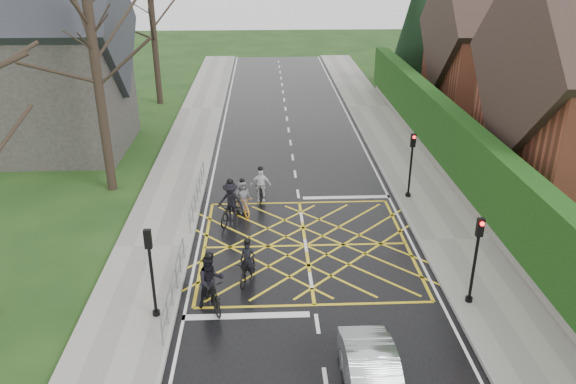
{
  "coord_description": "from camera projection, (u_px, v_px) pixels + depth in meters",
  "views": [
    {
      "loc": [
        -1.56,
        -19.4,
        11.01
      ],
      "look_at": [
        -0.6,
        2.34,
        1.3
      ],
      "focal_mm": 35.0,
      "sensor_mm": 36.0,
      "label": 1
    }
  ],
  "objects": [
    {
      "name": "railing_south",
      "position": [
        174.0,
        280.0,
        18.55
      ],
      "size": [
        0.05,
        5.04,
        1.03
      ],
      "color": "slate",
      "rests_on": "ground"
    },
    {
      "name": "cyclist_front",
      "position": [
        261.0,
        189.0,
        25.8
      ],
      "size": [
        0.94,
        1.74,
        1.72
      ],
      "rotation": [
        0.0,
        0.0,
        -0.05
      ],
      "color": "black",
      "rests_on": "ground"
    },
    {
      "name": "stone_wall",
      "position": [
        452.0,
        176.0,
        27.89
      ],
      "size": [
        0.5,
        38.0,
        0.7
      ],
      "primitive_type": "cube",
      "color": "slate",
      "rests_on": "ground"
    },
    {
      "name": "cyclist_back",
      "position": [
        211.0,
        286.0,
        18.25
      ],
      "size": [
        1.27,
        2.09,
        2.02
      ],
      "rotation": [
        0.0,
        0.0,
        0.37
      ],
      "color": "black",
      "rests_on": "ground"
    },
    {
      "name": "sidewalk_left",
      "position": [
        153.0,
        247.0,
        21.97
      ],
      "size": [
        3.0,
        80.0,
        0.15
      ],
      "primitive_type": "cube",
      "color": "gray",
      "rests_on": "ground"
    },
    {
      "name": "road",
      "position": [
        306.0,
        245.0,
        22.24
      ],
      "size": [
        9.0,
        80.0,
        0.01
      ],
      "primitive_type": "cube",
      "color": "black",
      "rests_on": "ground"
    },
    {
      "name": "railing_north",
      "position": [
        197.0,
        189.0,
        25.39
      ],
      "size": [
        0.05,
        6.04,
        1.03
      ],
      "color": "slate",
      "rests_on": "ground"
    },
    {
      "name": "tree_near",
      "position": [
        89.0,
        21.0,
        24.13
      ],
      "size": [
        9.24,
        9.24,
        11.44
      ],
      "color": "black",
      "rests_on": "ground"
    },
    {
      "name": "tree_far",
      "position": [
        151.0,
        2.0,
        39.01
      ],
      "size": [
        8.4,
        8.4,
        10.4
      ],
      "color": "black",
      "rests_on": "ground"
    },
    {
      "name": "cyclist_mid",
      "position": [
        231.0,
        206.0,
        23.95
      ],
      "size": [
        1.36,
        2.12,
        1.95
      ],
      "rotation": [
        0.0,
        0.0,
        -0.36
      ],
      "color": "black",
      "rests_on": "ground"
    },
    {
      "name": "traffic_light_se",
      "position": [
        475.0,
        262.0,
        17.94
      ],
      "size": [
        0.24,
        0.31,
        3.21
      ],
      "rotation": [
        0.0,
        0.0,
        3.14
      ],
      "color": "black",
      "rests_on": "ground"
    },
    {
      "name": "traffic_light_ne",
      "position": [
        411.0,
        166.0,
        25.6
      ],
      "size": [
        0.24,
        0.31,
        3.21
      ],
      "rotation": [
        0.0,
        0.0,
        3.14
      ],
      "color": "black",
      "rests_on": "ground"
    },
    {
      "name": "conifer",
      "position": [
        418.0,
        25.0,
        44.36
      ],
      "size": [
        4.6,
        4.6,
        10.0
      ],
      "color": "black",
      "rests_on": "ground"
    },
    {
      "name": "traffic_light_sw",
      "position": [
        152.0,
        274.0,
        17.26
      ],
      "size": [
        0.24,
        0.31,
        3.21
      ],
      "color": "black",
      "rests_on": "ground"
    },
    {
      "name": "cyclist_lead",
      "position": [
        243.0,
        201.0,
        24.74
      ],
      "size": [
        1.16,
        1.77,
        1.63
      ],
      "rotation": [
        0.0,
        0.0,
        0.38
      ],
      "color": "orange",
      "rests_on": "ground"
    },
    {
      "name": "sidewalk_right",
      "position": [
        455.0,
        241.0,
        22.46
      ],
      "size": [
        3.0,
        80.0,
        0.15
      ],
      "primitive_type": "cube",
      "color": "gray",
      "rests_on": "ground"
    },
    {
      "name": "ground",
      "position": [
        306.0,
        246.0,
        22.24
      ],
      "size": [
        120.0,
        120.0,
        0.0
      ],
      "primitive_type": "plane",
      "color": "black",
      "rests_on": "ground"
    },
    {
      "name": "church",
      "position": [
        44.0,
        64.0,
        30.64
      ],
      "size": [
        8.8,
        7.8,
        11.0
      ],
      "color": "#2D2B28",
      "rests_on": "ground"
    },
    {
      "name": "hedge",
      "position": [
        457.0,
        143.0,
        27.18
      ],
      "size": [
        0.9,
        38.0,
        2.8
      ],
      "primitive_type": "cube",
      "color": "black",
      "rests_on": "stone_wall"
    },
    {
      "name": "house_far",
      "position": [
        507.0,
        51.0,
        37.49
      ],
      "size": [
        9.8,
        8.8,
        10.3
      ],
      "color": "brown",
      "rests_on": "ground"
    },
    {
      "name": "car",
      "position": [
        373.0,
        380.0,
        14.53
      ],
      "size": [
        1.39,
        3.89,
        1.28
      ],
      "primitive_type": "imported",
      "rotation": [
        0.0,
        0.0,
        0.01
      ],
      "color": "#BBBDC2",
      "rests_on": "ground"
    },
    {
      "name": "cyclist_rear",
      "position": [
        248.0,
        267.0,
        19.78
      ],
      "size": [
        1.0,
        1.78,
        1.64
      ],
      "rotation": [
        0.0,
        0.0,
        -0.26
      ],
      "color": "black",
      "rests_on": "ground"
    }
  ]
}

